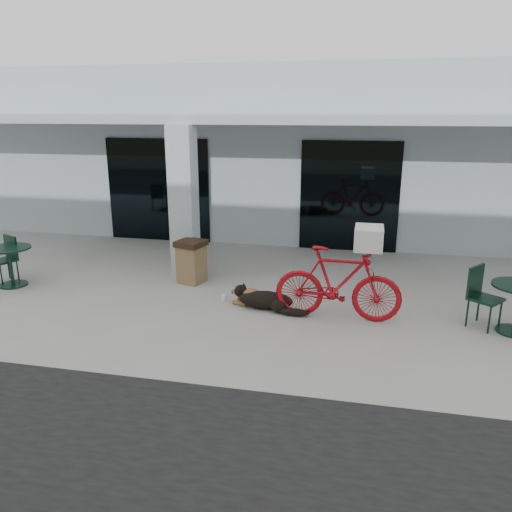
% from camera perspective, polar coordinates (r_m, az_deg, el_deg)
% --- Properties ---
extents(ground, '(80.00, 80.00, 0.00)m').
position_cam_1_polar(ground, '(8.39, -3.53, -7.52)').
color(ground, '#AFABA5').
rests_on(ground, ground).
extents(building, '(22.00, 7.00, 4.50)m').
position_cam_1_polar(building, '(16.06, 4.63, 12.17)').
color(building, silver).
rests_on(building, ground).
extents(storefront_glass_left, '(2.80, 0.06, 2.70)m').
position_cam_1_polar(storefront_glass_left, '(13.60, -11.11, 7.38)').
color(storefront_glass_left, black).
rests_on(storefront_glass_left, ground).
extents(storefront_glass_right, '(2.40, 0.06, 2.70)m').
position_cam_1_polar(storefront_glass_right, '(12.53, 10.60, 6.67)').
color(storefront_glass_right, black).
rests_on(storefront_glass_right, ground).
extents(column, '(0.50, 0.50, 3.12)m').
position_cam_1_polar(column, '(10.49, -8.25, 6.11)').
color(column, silver).
rests_on(column, ground).
extents(overhang, '(22.00, 2.80, 0.18)m').
position_cam_1_polar(overhang, '(11.18, 1.28, 15.40)').
color(overhang, silver).
rests_on(overhang, column).
extents(bicycle, '(2.10, 0.63, 1.25)m').
position_cam_1_polar(bicycle, '(8.38, 9.35, -3.11)').
color(bicycle, '#A90D16').
rests_on(bicycle, ground).
extents(laundry_basket, '(0.45, 0.61, 0.36)m').
position_cam_1_polar(laundry_basket, '(8.14, 12.77, 2.03)').
color(laundry_basket, white).
rests_on(laundry_basket, bicycle).
extents(dog, '(1.18, 0.65, 0.37)m').
position_cam_1_polar(dog, '(8.83, 1.12, -4.93)').
color(dog, black).
rests_on(dog, ground).
extents(cup_near_dog, '(0.11, 0.11, 0.11)m').
position_cam_1_polar(cup_near_dog, '(9.28, -3.68, -4.73)').
color(cup_near_dog, white).
rests_on(cup_near_dog, ground).
extents(cafe_table_near, '(0.97, 0.97, 0.79)m').
position_cam_1_polar(cafe_table_near, '(11.06, -26.21, -1.10)').
color(cafe_table_near, '#113022').
rests_on(cafe_table_near, ground).
extents(cafe_chair_near, '(0.58, 0.60, 0.95)m').
position_cam_1_polar(cafe_chair_near, '(11.32, -26.91, -0.41)').
color(cafe_chair_near, '#113022').
rests_on(cafe_chair_near, ground).
extents(cafe_chair_far_a, '(0.66, 0.66, 1.00)m').
position_cam_1_polar(cafe_chair_far_a, '(8.80, 24.78, -4.40)').
color(cafe_chair_far_a, '#113022').
rests_on(cafe_chair_far_a, ground).
extents(trash_receptacle, '(0.64, 0.64, 0.88)m').
position_cam_1_polar(trash_receptacle, '(10.19, -7.38, -0.63)').
color(trash_receptacle, olive).
rests_on(trash_receptacle, ground).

